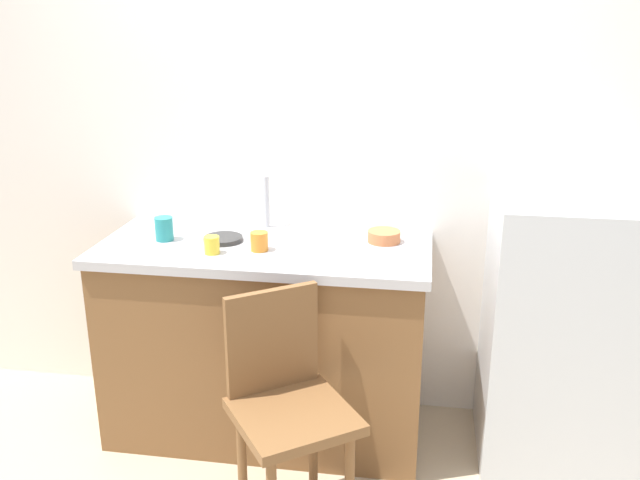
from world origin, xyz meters
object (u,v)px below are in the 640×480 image
Objects in this scene: terracotta_bowl at (384,236)px; cup_yellow at (212,245)px; cup_orange at (259,241)px; refrigerator at (564,332)px; hotplate at (223,239)px; chair at (287,401)px; cup_teal at (164,229)px.

terracotta_bowl is 0.74m from cup_yellow.
cup_orange is (-0.50, -0.19, 0.01)m from terracotta_bowl.
refrigerator reaches higher than cup_yellow.
chair is at bearing -55.53° from hotplate.
cup_yellow is at bearing 98.02° from chair.
cup_orange is (0.18, 0.07, 0.00)m from cup_yellow.
cup_orange is at bearing -158.93° from terracotta_bowl.
cup_yellow is at bearing -27.84° from cup_teal.
cup_teal is (-0.26, 0.14, 0.01)m from cup_yellow.
chair is at bearing -40.19° from cup_teal.
terracotta_bowl is at bearing 20.88° from cup_yellow.
refrigerator is 1.21m from chair.
chair is at bearing -151.50° from refrigerator.
refrigerator is at bearing 0.11° from hotplate.
cup_yellow is at bearing -89.20° from hotplate.
hotplate is 0.16m from cup_yellow.
terracotta_bowl is 1.78× the size of cup_orange.
refrigerator reaches higher than hotplate.
terracotta_bowl is 1.38× the size of cup_teal.
cup_teal is (-0.44, 0.07, 0.01)m from cup_orange.
terracotta_bowl is 0.54m from cup_orange.
cup_orange is at bearing -26.80° from hotplate.
cup_orange reaches higher than hotplate.
chair is 0.85m from terracotta_bowl.
hotplate reaches higher than chair.
chair is 12.23× the size of cup_yellow.
chair is (-1.06, -0.58, -0.08)m from refrigerator.
refrigerator is 1.30× the size of chair.
chair is at bearing -46.47° from cup_yellow.
refrigerator is 0.85m from terracotta_bowl.
cup_teal is at bearing -172.39° from terracotta_bowl.
chair is 6.30× the size of terracotta_bowl.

